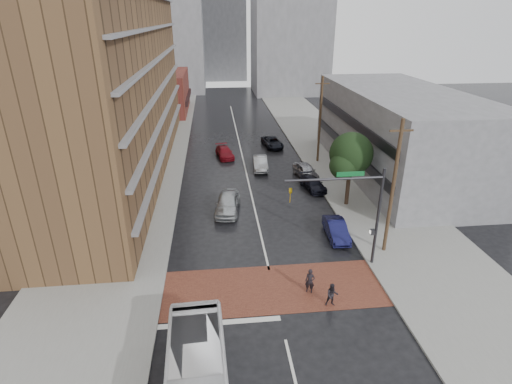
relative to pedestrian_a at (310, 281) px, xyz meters
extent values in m
plane|color=black|center=(-2.21, 0.11, -0.83)|extent=(160.00, 160.00, 0.00)
cube|color=brown|center=(-2.21, 0.61, -0.82)|extent=(14.00, 5.00, 0.02)
cube|color=gray|center=(-13.71, 25.11, -0.75)|extent=(9.00, 90.00, 0.15)
cube|color=gray|center=(9.29, 25.11, -0.75)|extent=(9.00, 90.00, 0.15)
cube|color=brown|center=(-16.21, 24.11, 13.17)|extent=(10.00, 44.00, 28.00)
cube|color=brown|center=(-14.21, 54.11, 2.67)|extent=(8.00, 16.00, 7.00)
cube|color=gray|center=(14.29, 20.11, 3.67)|extent=(11.00, 26.00, 9.00)
cube|color=gray|center=(-16.21, 78.11, 15.17)|extent=(18.00, 16.00, 32.00)
cube|color=gray|center=(11.79, 72.11, 17.17)|extent=(16.00, 14.00, 36.00)
cube|color=gray|center=(-2.21, 95.11, 11.17)|extent=(12.00, 10.00, 24.00)
cylinder|color=#332319|center=(6.29, 12.11, 1.17)|extent=(0.36, 0.36, 4.00)
sphere|color=black|center=(6.29, 12.11, 4.17)|extent=(3.80, 3.80, 3.80)
sphere|color=black|center=(5.39, 11.31, 3.37)|extent=(2.40, 2.40, 2.40)
sphere|color=black|center=(7.09, 12.91, 3.57)|extent=(2.60, 2.60, 2.60)
cylinder|color=#2D2D33|center=(5.09, 2.61, 2.77)|extent=(0.20, 0.20, 7.20)
cylinder|color=#2D2D33|center=(1.89, 2.61, 5.77)|extent=(6.40, 0.16, 0.16)
imported|color=gold|center=(-0.91, 2.61, 4.77)|extent=(0.20, 0.16, 1.00)
cube|color=#0C5926|center=(2.89, 2.61, 6.07)|extent=(1.80, 0.05, 0.30)
cube|color=#2D2D33|center=(4.84, 2.61, 1.77)|extent=(0.30, 0.30, 0.35)
cylinder|color=#473321|center=(6.59, 4.11, 4.17)|extent=(0.26, 0.26, 10.00)
cube|color=#473321|center=(6.59, 4.11, 8.37)|extent=(1.60, 0.12, 0.12)
cylinder|color=#473321|center=(6.59, 24.11, 4.17)|extent=(0.26, 0.26, 10.00)
cube|color=#473321|center=(6.59, 24.11, 8.37)|extent=(1.60, 0.12, 0.12)
imported|color=black|center=(0.00, 0.00, 0.00)|extent=(0.71, 0.61, 1.66)
imported|color=black|center=(1.03, -1.39, -0.06)|extent=(0.81, 0.67, 1.53)
imported|color=#B9BDC1|center=(-4.66, 11.93, 0.02)|extent=(2.70, 5.21, 1.70)
imported|color=#A2A5A9|center=(-0.53, 22.45, -0.10)|extent=(1.71, 4.46, 1.45)
imported|color=maroon|center=(-4.41, 27.05, -0.19)|extent=(2.50, 4.62, 1.27)
imported|color=black|center=(2.07, 30.70, -0.19)|extent=(2.79, 4.88, 1.28)
imported|color=#121340|center=(3.65, 6.54, -0.16)|extent=(1.58, 4.13, 1.34)
imported|color=black|center=(4.09, 16.11, -0.23)|extent=(2.39, 4.34, 1.19)
imported|color=#9C9DA3|center=(4.09, 19.41, -0.09)|extent=(2.51, 4.60, 1.48)
camera|label=1|loc=(-5.55, -20.11, 15.19)|focal=28.00mm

